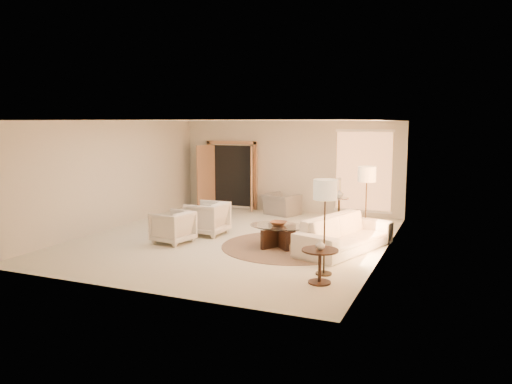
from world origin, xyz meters
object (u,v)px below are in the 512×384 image
at_px(sofa, 345,234).
at_px(bowl, 279,223).
at_px(armchair_left, 207,217).
at_px(end_table, 320,260).
at_px(armchair_right, 173,226).
at_px(side_table, 339,207).
at_px(floor_lamp_near, 367,178).
at_px(floor_lamp_far, 325,194).
at_px(end_vase, 320,245).
at_px(coffee_table, 278,233).
at_px(side_vase, 339,193).
at_px(accent_chair, 281,201).

xyz_separation_m(sofa, bowl, (-1.44, -0.24, 0.16)).
height_order(armchair_left, end_table, armchair_left).
height_order(armchair_right, side_table, armchair_right).
relative_size(end_table, floor_lamp_near, 0.37).
relative_size(floor_lamp_far, end_vase, 9.96).
xyz_separation_m(coffee_table, side_table, (0.53, 3.52, 0.09)).
relative_size(armchair_left, bowl, 2.42).
relative_size(coffee_table, side_table, 2.30).
height_order(sofa, side_vase, side_vase).
bearing_deg(coffee_table, armchair_right, -165.79).
height_order(floor_lamp_near, end_vase, floor_lamp_near).
distance_m(sofa, floor_lamp_near, 1.66).
bearing_deg(accent_chair, armchair_left, 97.10).
bearing_deg(side_table, end_vase, -79.96).
bearing_deg(floor_lamp_near, armchair_left, -165.02).
xyz_separation_m(sofa, coffee_table, (-1.44, -0.24, -0.07)).
distance_m(floor_lamp_near, end_vase, 3.67).
bearing_deg(end_table, side_table, 100.04).
relative_size(accent_chair, side_table, 1.48).
relative_size(sofa, armchair_left, 2.84).
height_order(floor_lamp_far, side_vase, floor_lamp_far).
bearing_deg(sofa, armchair_left, 104.94).
relative_size(floor_lamp_far, side_vase, 6.79).
bearing_deg(accent_chair, side_table, -165.52).
distance_m(side_table, floor_lamp_far, 5.32).
distance_m(end_table, floor_lamp_far, 1.20).
bearing_deg(side_vase, side_table, 90.00).
bearing_deg(bowl, armchair_left, 167.05).
relative_size(armchair_right, side_vase, 3.17).
bearing_deg(armchair_right, bowl, 113.54).
relative_size(sofa, coffee_table, 1.71).
bearing_deg(end_vase, coffee_table, 125.90).
height_order(armchair_left, armchair_right, armchair_left).
bearing_deg(floor_lamp_far, armchair_right, 165.42).
bearing_deg(bowl, side_table, 81.37).
relative_size(armchair_left, side_table, 1.38).
bearing_deg(side_vase, coffee_table, -98.63).
relative_size(sofa, floor_lamp_near, 1.47).
bearing_deg(armchair_right, floor_lamp_near, 126.46).
relative_size(end_table, bowl, 1.70).
bearing_deg(armchair_right, side_vase, 154.14).
distance_m(side_table, side_vase, 0.38).
height_order(end_vase, side_vase, side_vase).
relative_size(floor_lamp_far, bowl, 4.69).
height_order(armchair_right, floor_lamp_near, floor_lamp_near).
bearing_deg(armchair_left, armchair_right, -14.91).
distance_m(end_table, bowl, 2.62).
bearing_deg(armchair_left, accent_chair, 168.21).
bearing_deg(side_vase, accent_chair, 173.79).
bearing_deg(bowl, armchair_right, -165.79).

